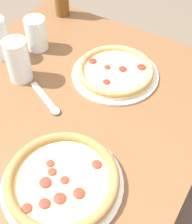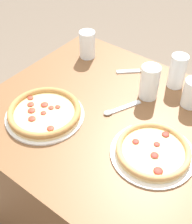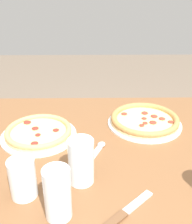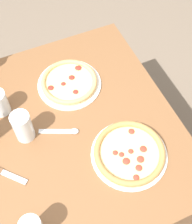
{
  "view_description": "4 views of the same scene",
  "coord_description": "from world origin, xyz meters",
  "px_view_note": "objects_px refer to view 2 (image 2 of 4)",
  "views": [
    {
      "loc": [
        -0.52,
        -0.45,
        1.46
      ],
      "look_at": [
        -0.02,
        -0.15,
        0.81
      ],
      "focal_mm": 50.0,
      "sensor_mm": 36.0,
      "label": 1
    },
    {
      "loc": [
        0.51,
        -0.77,
        1.6
      ],
      "look_at": [
        -0.01,
        -0.1,
        0.82
      ],
      "focal_mm": 50.0,
      "sensor_mm": 36.0,
      "label": 2
    },
    {
      "loc": [
        0.01,
        0.9,
        1.33
      ],
      "look_at": [
        -0.0,
        -0.13,
        0.81
      ],
      "focal_mm": 45.0,
      "sensor_mm": 36.0,
      "label": 3
    },
    {
      "loc": [
        -0.67,
        0.18,
        1.93
      ],
      "look_at": [
        -0.0,
        -0.11,
        0.79
      ],
      "focal_mm": 50.0,
      "sensor_mm": 36.0,
      "label": 4
    }
  ],
  "objects_px": {
    "knife": "(138,71)",
    "glass_mango_juice": "(177,73)",
    "pizza_pepperoni": "(44,113)",
    "spoon": "(118,110)",
    "glass_cola": "(192,94)",
    "glass_iced_tea": "(149,84)",
    "pizza_veggie": "(153,151)",
    "glass_lemonade": "(87,46)"
  },
  "relations": [
    {
      "from": "glass_mango_juice",
      "to": "knife",
      "type": "bearing_deg",
      "value": -177.16
    },
    {
      "from": "knife",
      "to": "spoon",
      "type": "xyz_separation_m",
      "value": [
        0.08,
        -0.29,
        0.0
      ]
    },
    {
      "from": "glass_iced_tea",
      "to": "pizza_veggie",
      "type": "bearing_deg",
      "value": -56.18
    },
    {
      "from": "glass_lemonade",
      "to": "knife",
      "type": "distance_m",
      "value": 0.29
    },
    {
      "from": "knife",
      "to": "pizza_veggie",
      "type": "bearing_deg",
      "value": -52.18
    },
    {
      "from": "pizza_pepperoni",
      "to": "glass_cola",
      "type": "relative_size",
      "value": 2.58
    },
    {
      "from": "pizza_pepperoni",
      "to": "spoon",
      "type": "bearing_deg",
      "value": 44.48
    },
    {
      "from": "glass_mango_juice",
      "to": "spoon",
      "type": "xyz_separation_m",
      "value": [
        -0.11,
        -0.3,
        -0.07
      ]
    },
    {
      "from": "glass_cola",
      "to": "spoon",
      "type": "xyz_separation_m",
      "value": [
        -0.22,
        -0.22,
        -0.05
      ]
    },
    {
      "from": "pizza_pepperoni",
      "to": "glass_iced_tea",
      "type": "distance_m",
      "value": 0.45
    },
    {
      "from": "pizza_pepperoni",
      "to": "pizza_veggie",
      "type": "xyz_separation_m",
      "value": [
        0.45,
        0.09,
        -0.0
      ]
    },
    {
      "from": "glass_mango_juice",
      "to": "spoon",
      "type": "distance_m",
      "value": 0.32
    },
    {
      "from": "glass_mango_juice",
      "to": "glass_iced_tea",
      "type": "bearing_deg",
      "value": -111.94
    },
    {
      "from": "pizza_pepperoni",
      "to": "spoon",
      "type": "relative_size",
      "value": 1.88
    },
    {
      "from": "pizza_veggie",
      "to": "spoon",
      "type": "height_order",
      "value": "pizza_veggie"
    },
    {
      "from": "glass_mango_juice",
      "to": "knife",
      "type": "xyz_separation_m",
      "value": [
        -0.19,
        -0.01,
        -0.07
      ]
    },
    {
      "from": "glass_iced_tea",
      "to": "glass_cola",
      "type": "bearing_deg",
      "value": 19.91
    },
    {
      "from": "glass_cola",
      "to": "glass_mango_juice",
      "type": "bearing_deg",
      "value": 144.05
    },
    {
      "from": "knife",
      "to": "glass_mango_juice",
      "type": "bearing_deg",
      "value": 2.84
    },
    {
      "from": "pizza_veggie",
      "to": "glass_lemonade",
      "type": "height_order",
      "value": "glass_lemonade"
    },
    {
      "from": "glass_iced_tea",
      "to": "spoon",
      "type": "bearing_deg",
      "value": -107.89
    },
    {
      "from": "glass_lemonade",
      "to": "pizza_pepperoni",
      "type": "bearing_deg",
      "value": -72.47
    },
    {
      "from": "pizza_pepperoni",
      "to": "glass_lemonade",
      "type": "bearing_deg",
      "value": 107.53
    },
    {
      "from": "glass_iced_tea",
      "to": "knife",
      "type": "bearing_deg",
      "value": 134.85
    },
    {
      "from": "glass_mango_juice",
      "to": "spoon",
      "type": "relative_size",
      "value": 0.91
    },
    {
      "from": "glass_iced_tea",
      "to": "glass_mango_juice",
      "type": "distance_m",
      "value": 0.15
    },
    {
      "from": "glass_lemonade",
      "to": "spoon",
      "type": "relative_size",
      "value": 0.8
    },
    {
      "from": "knife",
      "to": "glass_cola",
      "type": "bearing_deg",
      "value": -13.37
    },
    {
      "from": "glass_mango_juice",
      "to": "knife",
      "type": "distance_m",
      "value": 0.2
    },
    {
      "from": "pizza_veggie",
      "to": "spoon",
      "type": "bearing_deg",
      "value": 153.58
    },
    {
      "from": "glass_cola",
      "to": "knife",
      "type": "bearing_deg",
      "value": 166.63
    },
    {
      "from": "glass_iced_tea",
      "to": "glass_cola",
      "type": "relative_size",
      "value": 1.22
    },
    {
      "from": "glass_lemonade",
      "to": "knife",
      "type": "xyz_separation_m",
      "value": [
        0.28,
        0.04,
        -0.06
      ]
    },
    {
      "from": "glass_lemonade",
      "to": "glass_cola",
      "type": "distance_m",
      "value": 0.58
    },
    {
      "from": "glass_mango_juice",
      "to": "glass_cola",
      "type": "distance_m",
      "value": 0.14
    },
    {
      "from": "glass_iced_tea",
      "to": "glass_mango_juice",
      "type": "height_order",
      "value": "glass_mango_juice"
    },
    {
      "from": "glass_lemonade",
      "to": "glass_cola",
      "type": "xyz_separation_m",
      "value": [
        0.58,
        -0.03,
        -0.01
      ]
    },
    {
      "from": "pizza_veggie",
      "to": "knife",
      "type": "xyz_separation_m",
      "value": [
        -0.31,
        0.4,
        -0.01
      ]
    },
    {
      "from": "spoon",
      "to": "pizza_veggie",
      "type": "bearing_deg",
      "value": -26.42
    },
    {
      "from": "glass_cola",
      "to": "spoon",
      "type": "relative_size",
      "value": 0.73
    },
    {
      "from": "glass_cola",
      "to": "glass_lemonade",
      "type": "bearing_deg",
      "value": 177.37
    },
    {
      "from": "pizza_veggie",
      "to": "glass_cola",
      "type": "bearing_deg",
      "value": 92.35
    }
  ]
}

